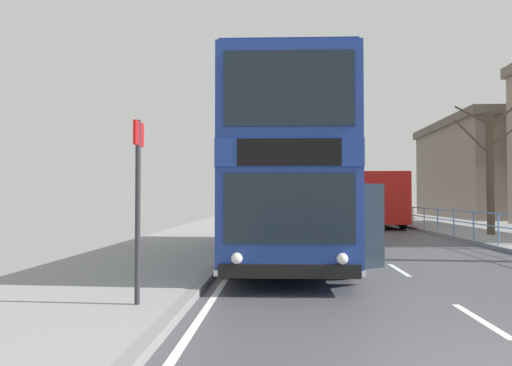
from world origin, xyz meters
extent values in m
cube|color=silver|center=(0.00, 2.60, 0.00)|extent=(0.12, 2.00, 0.00)
cube|color=silver|center=(0.00, 7.40, 0.00)|extent=(0.12, 2.00, 0.00)
cube|color=silver|center=(0.00, 12.20, 0.00)|extent=(0.12, 2.00, 0.00)
cube|color=silver|center=(0.00, 17.00, 0.00)|extent=(0.12, 2.00, 0.00)
cube|color=silver|center=(0.00, 21.80, 0.00)|extent=(0.12, 2.00, 0.00)
cube|color=silver|center=(0.00, 26.60, 0.00)|extent=(0.12, 2.00, 0.00)
cube|color=silver|center=(0.00, 31.40, 0.00)|extent=(0.12, 2.00, 0.00)
cube|color=silver|center=(0.00, 36.20, 0.00)|extent=(0.12, 2.00, 0.00)
cube|color=silver|center=(0.00, 41.00, 0.00)|extent=(0.12, 2.00, 0.00)
cube|color=silver|center=(0.00, 45.80, 0.00)|extent=(0.12, 2.00, 0.00)
cube|color=silver|center=(0.00, 50.60, 0.00)|extent=(0.12, 2.00, 0.00)
cube|color=navy|center=(-2.73, 9.48, 1.30)|extent=(2.75, 10.94, 1.91)
cube|color=navy|center=(-2.73, 9.48, 2.50)|extent=(2.77, 10.99, 0.50)
cube|color=navy|center=(-2.73, 9.48, 3.62)|extent=(2.75, 10.94, 1.74)
cube|color=navy|center=(-2.73, 9.48, 4.53)|extent=(2.67, 10.61, 0.08)
cube|color=#19232D|center=(-2.65, 4.01, 1.53)|extent=(2.27, 0.06, 1.22)
cube|color=black|center=(-2.65, 4.01, 2.50)|extent=(1.81, 0.06, 0.48)
cube|color=#19232D|center=(-2.65, 4.01, 3.62)|extent=(2.27, 0.06, 1.32)
cube|color=black|center=(-2.65, 4.01, 0.45)|extent=(2.46, 0.12, 0.24)
cube|color=silver|center=(-2.73, 9.48, 0.41)|extent=(2.78, 10.99, 0.10)
cube|color=#19232D|center=(-1.43, 9.77, 1.57)|extent=(0.15, 8.50, 0.99)
cube|color=#19232D|center=(-1.43, 9.50, 3.71)|extent=(0.17, 9.81, 1.04)
cube|color=#19232D|center=(-4.04, 9.73, 1.57)|extent=(0.15, 8.50, 0.99)
cube|color=#19232D|center=(-4.04, 9.46, 3.71)|extent=(0.17, 9.81, 1.04)
sphere|color=white|center=(-1.75, 4.01, 0.67)|extent=(0.20, 0.20, 0.20)
sphere|color=white|center=(-3.55, 3.98, 0.67)|extent=(0.20, 0.20, 0.20)
cube|color=#19232D|center=(-1.09, 5.10, 1.17)|extent=(0.67, 0.50, 1.64)
cube|color=black|center=(-1.44, 5.40, 1.17)|extent=(0.11, 0.90, 1.64)
cylinder|color=black|center=(-1.44, 6.25, 0.52)|extent=(0.32, 1.04, 1.04)
cylinder|color=black|center=(-3.93, 6.21, 0.52)|extent=(0.32, 1.04, 1.04)
cylinder|color=black|center=(-1.55, 13.04, 0.52)|extent=(0.32, 1.04, 1.04)
cylinder|color=black|center=(-4.03, 13.00, 0.52)|extent=(0.32, 1.04, 1.04)
cube|color=red|center=(2.73, 26.56, 1.70)|extent=(2.54, 10.82, 2.76)
cube|color=#19232D|center=(1.50, 26.57, 2.09)|extent=(0.11, 9.18, 1.32)
cube|color=#19232D|center=(3.96, 26.55, 2.09)|extent=(0.11, 9.18, 1.32)
cube|color=#19232D|center=(2.78, 31.97, 1.97)|extent=(2.09, 0.05, 1.65)
cylinder|color=black|center=(1.59, 29.97, 0.48)|extent=(0.29, 0.96, 0.96)
cylinder|color=black|center=(3.93, 29.94, 0.48)|extent=(0.29, 0.96, 0.96)
cylinder|color=black|center=(1.53, 22.97, 0.48)|extent=(0.29, 0.96, 0.96)
cylinder|color=black|center=(3.86, 22.95, 0.48)|extent=(0.29, 0.96, 0.96)
cylinder|color=#598CC6|center=(4.45, 12.37, 0.68)|extent=(0.05, 0.05, 1.09)
cylinder|color=#598CC6|center=(4.45, 14.51, 0.68)|extent=(0.05, 0.05, 1.09)
cylinder|color=#598CC6|center=(4.45, 16.65, 0.68)|extent=(0.05, 0.05, 1.09)
cylinder|color=#598CC6|center=(4.45, 18.79, 0.68)|extent=(0.05, 0.05, 1.09)
cylinder|color=#598CC6|center=(4.45, 20.93, 0.68)|extent=(0.05, 0.05, 1.09)
cylinder|color=#598CC6|center=(4.45, 23.07, 0.68)|extent=(0.05, 0.05, 1.09)
cylinder|color=#598CC6|center=(4.45, 25.21, 0.68)|extent=(0.05, 0.05, 1.09)
cylinder|color=#598CC6|center=(4.45, 13.44, 1.18)|extent=(0.04, 23.54, 0.04)
cylinder|color=#598CC6|center=(4.45, 13.44, 0.74)|extent=(0.04, 23.54, 0.04)
cylinder|color=#2D2D33|center=(-4.92, 2.71, 1.51)|extent=(0.08, 0.08, 2.74)
cube|color=red|center=(-4.92, 2.73, 2.68)|extent=(0.04, 0.44, 0.36)
cylinder|color=#4C3D2D|center=(6.15, 17.08, 2.76)|extent=(0.31, 0.31, 5.24)
cylinder|color=#4C3D2D|center=(6.90, 17.60, 5.24)|extent=(1.59, 1.15, 1.15)
cylinder|color=#4C3D2D|center=(5.63, 17.63, 5.34)|extent=(1.16, 1.20, 1.05)
cylinder|color=#4C3D2D|center=(5.51, 17.39, 4.36)|extent=(1.38, 0.74, 1.68)
cylinder|color=#4C3D2D|center=(7.02, 17.62, 4.43)|extent=(1.80, 1.16, 1.08)
camera|label=1|loc=(-2.80, -4.57, 1.72)|focal=34.85mm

